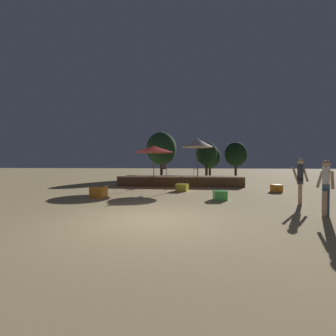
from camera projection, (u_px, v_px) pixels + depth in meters
ground_plane at (148, 221)px, 6.09m from camera, size 120.00×120.00×0.00m
wooden_deck at (180, 181)px, 16.17m from camera, size 8.42×3.00×0.68m
patio_umbrella_0 at (154, 149)px, 14.32m from camera, size 2.60×2.60×2.73m
patio_umbrella_1 at (198, 143)px, 14.54m from camera, size 2.04×2.04×3.21m
cube_seat_0 at (182, 187)px, 12.57m from camera, size 0.74×0.74×0.40m
cube_seat_1 at (276, 188)px, 12.17m from camera, size 0.56×0.56×0.40m
cube_seat_2 at (99, 192)px, 10.14m from camera, size 0.68×0.68×0.49m
cube_seat_3 at (220, 195)px, 9.55m from camera, size 0.58×0.58×0.39m
person_0 at (326, 186)px, 6.54m from camera, size 0.36×0.43×1.65m
person_1 at (300, 180)px, 8.45m from camera, size 0.55×0.29×1.73m
bistro_chair_0 at (164, 168)px, 16.35m from camera, size 0.40×0.40×0.90m
bistro_chair_1 at (195, 168)px, 16.31m from camera, size 0.40×0.40×0.90m
frisbee_disc at (142, 196)px, 10.53m from camera, size 0.23×0.23×0.03m
background_tree_0 at (207, 154)px, 24.01m from camera, size 2.27×2.27×3.83m
background_tree_1 at (210, 157)px, 26.81m from camera, size 2.46×2.46×3.67m
background_tree_2 at (236, 154)px, 25.47m from camera, size 2.49×2.49×3.93m
background_tree_3 at (161, 149)px, 23.58m from camera, size 3.15×3.15×4.82m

